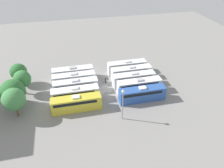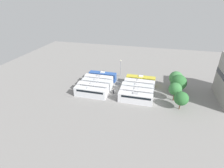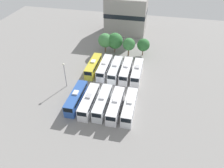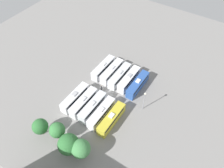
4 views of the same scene
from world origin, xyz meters
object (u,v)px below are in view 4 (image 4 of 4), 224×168
Objects in this scene: bus_4 at (103,68)px; tree_3 at (40,126)px; bus_9 at (75,97)px; bus_5 at (111,119)px; tree_1 at (69,144)px; bus_1 at (129,79)px; bus_6 at (101,113)px; bus_3 at (112,71)px; tree_2 at (57,130)px; bus_0 at (138,84)px; bus_7 at (93,107)px; worker_person at (101,88)px; bus_8 at (84,102)px; tree_0 at (81,149)px; bus_2 at (120,76)px; light_pole at (145,98)px.

bus_4 is 1.85× the size of tree_3.
bus_4 is 15.05m from bus_9.
tree_1 is at bearing 73.50° from bus_5.
bus_9 is at bearing -91.32° from tree_3.
bus_1 and bus_5 have the same top height.
bus_3 is at bearing -67.08° from bus_6.
bus_1 is at bearing -77.43° from bus_5.
bus_5 is 13.17m from bus_9.
tree_3 is (4.66, 1.45, -0.45)m from tree_2.
tree_2 reaches higher than bus_6.
bus_0 is at bearing -97.75° from tree_1.
worker_person is (2.50, -7.96, -0.94)m from bus_7.
bus_4 is 1.56× the size of tree_1.
bus_8 is 1.59× the size of tree_0.
bus_9 is at bearing 90.55° from bus_4.
bus_4 and bus_9 have the same top height.
bus_8 is at bearing -2.17° from bus_6.
bus_7 is at bearing 107.45° from worker_person.
bus_7 is 1.00× the size of bus_8.
bus_2 is 1.00× the size of bus_6.
bus_1 and bus_6 have the same top height.
bus_0 is 1.00× the size of bus_3.
bus_7 is (6.74, 14.62, 0.00)m from bus_0.
tree_2 is at bearing 52.72° from bus_5.
bus_6 is at bearing -1.11° from bus_5.
tree_3 is at bearing 3.26° from tree_0.
bus_2 is 6.57m from bus_4.
bus_2 is at bearing -1.62° from bus_0.
bus_6 is (3.43, 14.99, 0.00)m from bus_0.
bus_0 is 16.10m from bus_7.
bus_8 reaches higher than worker_person.
bus_4 is (3.30, 0.23, 0.00)m from bus_3.
bus_6 is 1.49× the size of light_pole.
worker_person is at bearing -67.31° from tree_0.
bus_9 is 17.96m from tree_0.
bus_4 is 1.00× the size of bus_8.
bus_2 reaches higher than worker_person.
bus_7 is (-6.54, 14.89, 0.00)m from bus_4.
bus_2 is 13.83m from light_pole.
tree_1 is (-6.12, 13.28, 2.47)m from bus_8.
bus_5 is at bearing 176.29° from bus_7.
tree_1 reaches higher than bus_4.
bus_1 is 9.84m from bus_4.
worker_person is at bearing -55.06° from bus_6.
bus_1 is at bearing -101.13° from tree_2.
bus_2 is at bearing -110.31° from worker_person.
bus_1 is 1.00× the size of bus_8.
bus_4 is at bearing -77.45° from bus_8.
bus_0 and bus_4 have the same top height.
bus_3 and bus_5 have the same top height.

